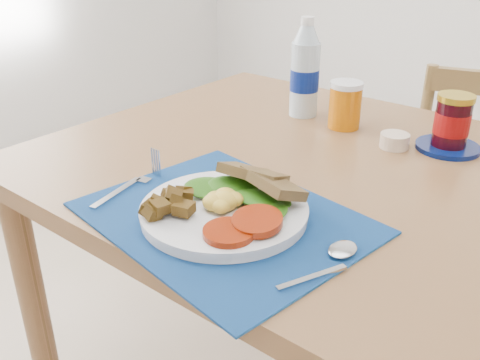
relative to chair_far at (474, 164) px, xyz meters
The scene contains 10 objects.
table 0.74m from the chair_far, 87.04° to the right, with size 1.40×0.90×0.75m.
chair_far is the anchor object (origin of this frame).
placemat 1.05m from the chair_far, 96.33° to the right, with size 0.43×0.34×0.00m, color black.
breakfast_plate 1.06m from the chair_far, 96.59° to the right, with size 0.26×0.26×0.06m.
fork 1.10m from the chair_far, 106.66° to the right, with size 0.04×0.18×0.00m.
spoon 1.04m from the chair_far, 85.28° to the right, with size 0.05×0.16×0.00m.
water_bottle 0.67m from the chair_far, 120.06° to the right, with size 0.07×0.07×0.23m.
juice_glass 0.62m from the chair_far, 108.36° to the right, with size 0.07×0.07×0.10m, color #BD5D05.
ramekin 0.62m from the chair_far, 93.08° to the right, with size 0.06×0.06×0.03m, color #C8AD93.
jam_on_saucer 0.58m from the chair_far, 83.14° to the right, with size 0.13×0.13×0.12m.
Camera 1 is at (0.34, -0.65, 1.18)m, focal length 40.00 mm.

